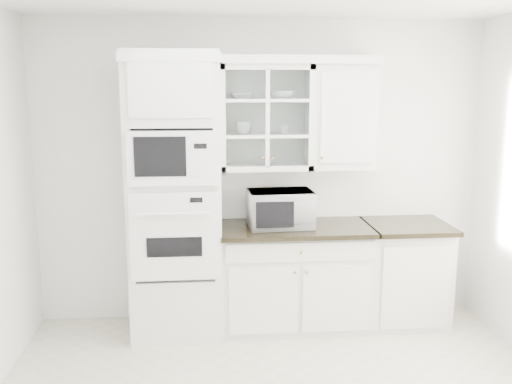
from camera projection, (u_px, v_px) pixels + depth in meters
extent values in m
cube|color=white|center=(260.00, 172.00, 5.15)|extent=(4.00, 0.02, 2.70)
cube|color=silver|center=(176.00, 197.00, 4.81)|extent=(0.76, 0.65, 2.40)
cube|color=white|center=(174.00, 237.00, 4.53)|extent=(0.70, 0.03, 0.72)
cube|color=black|center=(174.00, 247.00, 4.53)|extent=(0.44, 0.01, 0.16)
cube|color=white|center=(172.00, 159.00, 4.41)|extent=(0.70, 0.03, 0.43)
cube|color=black|center=(160.00, 157.00, 4.38)|extent=(0.40, 0.01, 0.31)
cube|color=silver|center=(295.00, 278.00, 5.07)|extent=(1.30, 0.60, 0.88)
cube|color=#2D2614|center=(296.00, 229.00, 4.95)|extent=(1.32, 0.67, 0.04)
cube|color=silver|center=(404.00, 274.00, 5.15)|extent=(0.70, 0.60, 0.88)
cube|color=#2D2614|center=(408.00, 226.00, 5.03)|extent=(0.72, 0.67, 0.04)
cube|color=silver|center=(266.00, 118.00, 4.91)|extent=(0.80, 0.33, 0.90)
cube|color=silver|center=(266.00, 135.00, 4.94)|extent=(0.74, 0.29, 0.02)
cube|color=silver|center=(266.00, 100.00, 4.88)|extent=(0.74, 0.29, 0.02)
cube|color=silver|center=(342.00, 117.00, 4.97)|extent=(0.55, 0.33, 0.90)
cube|color=white|center=(254.00, 60.00, 4.79)|extent=(2.14, 0.38, 0.07)
imported|color=white|center=(280.00, 208.00, 4.92)|extent=(0.57, 0.48, 0.32)
imported|color=white|center=(242.00, 96.00, 4.87)|extent=(0.22, 0.22, 0.05)
imported|color=white|center=(282.00, 95.00, 4.87)|extent=(0.24, 0.24, 0.07)
imported|color=white|center=(244.00, 128.00, 4.90)|extent=(0.16, 0.16, 0.11)
imported|color=white|center=(284.00, 129.00, 4.93)|extent=(0.11, 0.11, 0.08)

